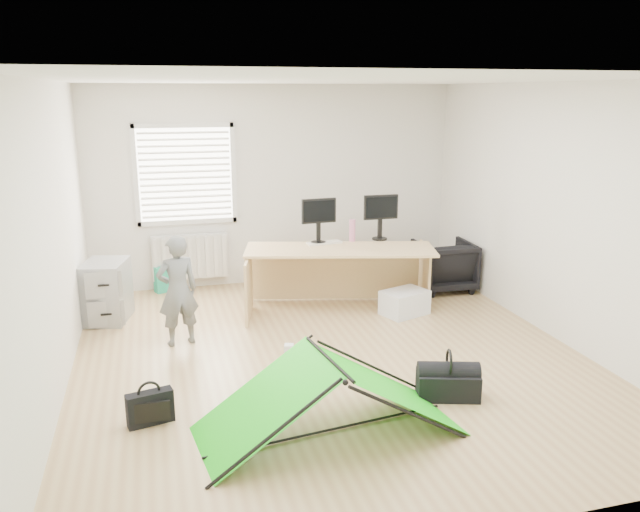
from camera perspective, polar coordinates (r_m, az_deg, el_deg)
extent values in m
plane|color=tan|center=(6.40, 0.95, -9.15)|extent=(5.50, 5.50, 0.00)
cube|color=silver|center=(8.61, -4.11, 6.42)|extent=(5.00, 0.02, 2.70)
cube|color=silver|center=(8.40, -12.20, 7.30)|extent=(1.20, 0.06, 1.20)
cube|color=silver|center=(8.57, -11.79, -0.04)|extent=(1.00, 0.12, 0.60)
cube|color=tan|center=(7.60, 1.82, -2.12)|extent=(2.38, 1.25, 0.77)
cube|color=#95979A|center=(7.66, -18.93, -3.06)|extent=(0.58, 0.69, 0.71)
cube|color=black|center=(7.69, -0.15, 2.66)|extent=(0.44, 0.12, 0.41)
cube|color=black|center=(7.94, 5.50, 3.00)|extent=(0.44, 0.10, 0.42)
cube|color=beige|center=(7.73, 0.39, 1.22)|extent=(0.44, 0.19, 0.02)
cylinder|color=#C16C90|center=(7.84, 2.97, 2.36)|extent=(0.09, 0.09, 0.28)
imported|color=black|center=(8.55, 11.27, -0.85)|extent=(0.75, 0.77, 0.67)
imported|color=slate|center=(6.66, -12.88, -3.11)|extent=(0.48, 0.38, 1.18)
cube|color=white|center=(7.57, 7.74, -4.24)|extent=(0.62, 0.52, 0.29)
cube|color=#23A880|center=(8.60, -13.92, -2.01)|extent=(0.32, 0.23, 0.35)
cube|color=black|center=(5.32, -15.27, -13.25)|extent=(0.38, 0.19, 0.28)
cube|color=silver|center=(6.46, -2.86, -8.47)|extent=(0.11, 0.11, 0.09)
cube|color=black|center=(5.67, 11.61, -11.46)|extent=(0.59, 0.41, 0.23)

